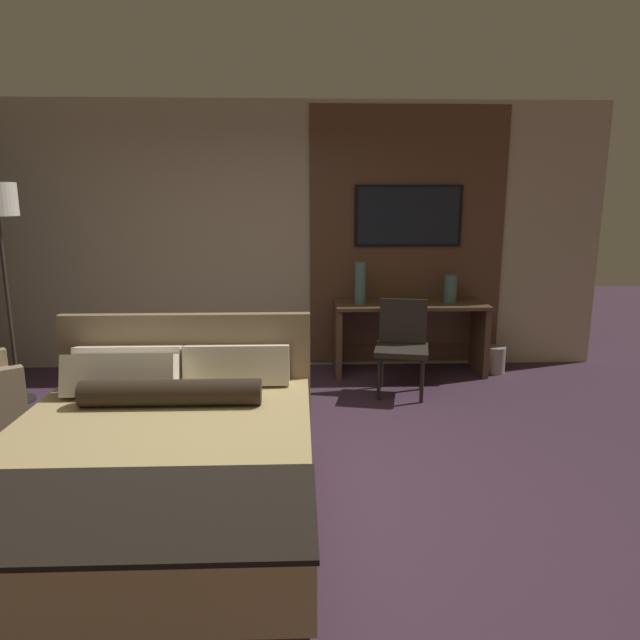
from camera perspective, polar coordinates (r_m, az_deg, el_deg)
ground_plane at (r=3.98m, az=-7.18°, el=-15.27°), size 16.00×16.00×0.00m
wall_back_tv_panel at (r=6.13m, az=-3.71°, el=8.19°), size 7.20×0.09×2.80m
bed at (r=3.49m, az=-16.14°, el=-14.16°), size 1.80×2.26×1.01m
desk at (r=6.07m, az=8.87°, el=-0.56°), size 1.57×0.56×0.75m
tv at (r=6.15m, az=8.81°, el=10.26°), size 1.13×0.04×0.64m
desk_chair at (r=5.42m, az=8.23°, el=-1.85°), size 0.57×0.57×0.88m
vase_tall at (r=5.85m, az=4.05°, el=3.72°), size 0.12×0.12×0.43m
vase_short at (r=6.10m, az=12.91°, el=3.10°), size 0.13×0.13×0.29m
book at (r=6.00m, az=8.46°, el=1.90°), size 0.22×0.16×0.03m
waste_bin at (r=6.33m, az=17.06°, el=-3.80°), size 0.22×0.22×0.28m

